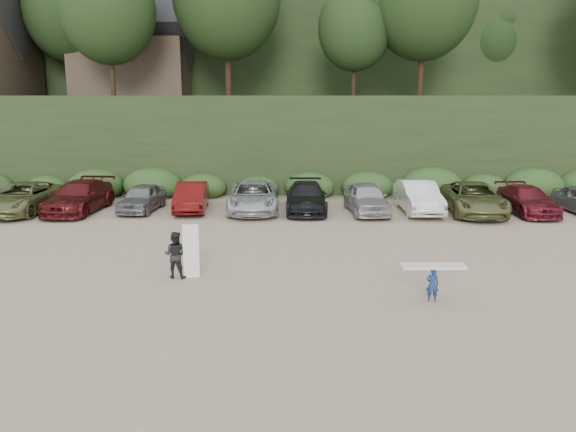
{
  "coord_description": "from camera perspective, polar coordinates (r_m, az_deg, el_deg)",
  "views": [
    {
      "loc": [
        -0.3,
        -18.88,
        6.01
      ],
      "look_at": [
        -0.46,
        3.0,
        1.3
      ],
      "focal_mm": 35.0,
      "sensor_mm": 36.0,
      "label": 1
    }
  ],
  "objects": [
    {
      "name": "child_surfer",
      "position": [
        17.22,
        14.5,
        -5.98
      ],
      "size": [
        1.89,
        0.56,
        1.13
      ],
      "color": "navy",
      "rests_on": "ground"
    },
    {
      "name": "hillside_backdrop",
      "position": [
        55.05,
        0.48,
        17.59
      ],
      "size": [
        90.0,
        41.5,
        28.0
      ],
      "color": "black",
      "rests_on": "ground"
    },
    {
      "name": "adult_surfer",
      "position": [
        19.16,
        -11.24,
        -3.84
      ],
      "size": [
        1.27,
        0.72,
        1.88
      ],
      "color": "black",
      "rests_on": "ground"
    },
    {
      "name": "parked_cars",
      "position": [
        29.4,
        -2.52,
        1.87
      ],
      "size": [
        39.81,
        6.3,
        1.65
      ],
      "color": "#9B9B9F",
      "rests_on": "ground"
    },
    {
      "name": "ground",
      "position": [
        19.82,
        1.28,
        -5.51
      ],
      "size": [
        120.0,
        120.0,
        0.0
      ],
      "primitive_type": "plane",
      "color": "tan",
      "rests_on": "ground"
    }
  ]
}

